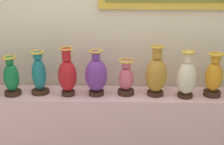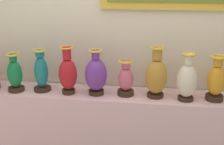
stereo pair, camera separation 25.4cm
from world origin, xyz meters
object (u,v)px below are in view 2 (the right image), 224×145
object	(u,v)px
vase_ivory	(187,80)
vase_amber	(216,80)
vase_emerald	(15,75)
vase_violet	(96,75)
vase_teal	(41,72)
vase_rose	(126,79)
vase_ochre	(156,76)
vase_crimson	(68,73)

from	to	relation	value
vase_ivory	vase_amber	distance (m)	0.24
vase_emerald	vase_violet	bearing A→B (deg)	1.77
vase_ivory	vase_teal	bearing A→B (deg)	177.95
vase_rose	vase_amber	world-z (taller)	vase_amber
vase_teal	vase_ochre	xyz separation A→B (m)	(1.00, -0.01, 0.01)
vase_emerald	vase_ivory	distance (m)	1.48
vase_emerald	vase_amber	size ratio (longest dim) A/B	0.90
vase_teal	vase_crimson	xyz separation A→B (m)	(0.25, -0.03, 0.01)
vase_ochre	vase_amber	bearing A→B (deg)	-0.50
vase_emerald	vase_crimson	distance (m)	0.48
vase_ochre	vase_emerald	bearing A→B (deg)	-178.43
vase_emerald	vase_rose	distance (m)	0.98
vase_violet	vase_rose	xyz separation A→B (m)	(0.25, 0.02, -0.04)
vase_rose	vase_ivory	xyz separation A→B (m)	(0.50, -0.04, 0.03)
vase_violet	vase_amber	distance (m)	0.99
vase_teal	vase_amber	distance (m)	1.48
vase_emerald	vase_rose	xyz separation A→B (m)	(0.97, 0.04, -0.01)
vase_crimson	vase_ochre	world-z (taller)	vase_ochre
vase_teal	vase_ivory	world-z (taller)	vase_ivory
vase_emerald	vase_teal	distance (m)	0.23
vase_amber	vase_ivory	bearing A→B (deg)	-172.24
vase_rose	vase_ivory	world-z (taller)	vase_ivory
vase_teal	vase_violet	distance (m)	0.49
vase_crimson	vase_ivory	world-z (taller)	vase_crimson
vase_teal	vase_violet	bearing A→B (deg)	-2.30
vase_rose	vase_crimson	bearing A→B (deg)	-176.23
vase_emerald	vase_violet	size ratio (longest dim) A/B	0.87
vase_ochre	vase_ivory	world-z (taller)	vase_ochre
vase_crimson	vase_amber	xyz separation A→B (m)	(1.23, 0.02, -0.01)
vase_crimson	vase_violet	xyz separation A→B (m)	(0.24, 0.02, -0.01)
vase_emerald	vase_rose	bearing A→B (deg)	2.35
vase_rose	vase_amber	xyz separation A→B (m)	(0.74, -0.01, 0.03)
vase_emerald	vase_ivory	size ratio (longest dim) A/B	0.85
vase_teal	vase_ochre	distance (m)	1.00
vase_teal	vase_crimson	size ratio (longest dim) A/B	0.91
vase_crimson	vase_emerald	bearing A→B (deg)	-179.14
vase_teal	vase_ivory	distance (m)	1.25
vase_emerald	vase_violet	xyz separation A→B (m)	(0.72, 0.02, 0.02)
vase_ivory	vase_crimson	bearing A→B (deg)	179.44
vase_emerald	vase_rose	size ratio (longest dim) A/B	1.11
vase_crimson	vase_ivory	size ratio (longest dim) A/B	1.04
vase_emerald	vase_crimson	bearing A→B (deg)	0.86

